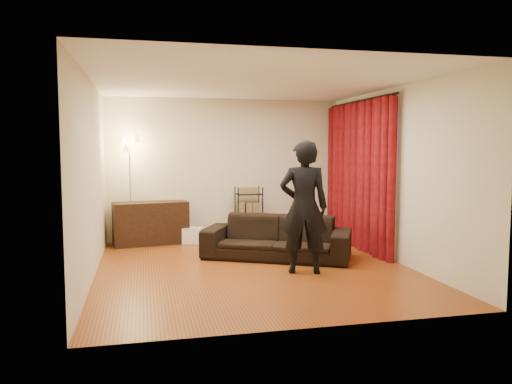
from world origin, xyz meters
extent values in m
plane|color=#994611|center=(0.00, 0.00, 0.00)|extent=(5.00, 5.00, 0.00)
plane|color=white|center=(0.00, 0.00, 2.70)|extent=(5.00, 5.00, 0.00)
plane|color=beige|center=(0.00, 2.50, 1.35)|extent=(5.00, 0.00, 5.00)
plane|color=beige|center=(0.00, -2.50, 1.35)|extent=(5.00, 0.00, 5.00)
plane|color=beige|center=(-2.25, 0.00, 1.35)|extent=(0.00, 5.00, 5.00)
plane|color=beige|center=(2.25, 0.00, 1.35)|extent=(0.00, 5.00, 5.00)
cylinder|color=black|center=(2.15, 1.12, 2.58)|extent=(0.04, 2.65, 0.04)
imported|color=black|center=(0.50, 0.57, 0.34)|extent=(2.48, 1.84, 0.68)
imported|color=black|center=(0.63, -0.40, 0.94)|extent=(0.78, 0.61, 1.88)
cube|color=black|center=(-1.44, 2.23, 0.39)|extent=(1.39, 0.68, 0.78)
camera|label=1|loc=(-1.56, -7.03, 1.78)|focal=35.00mm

